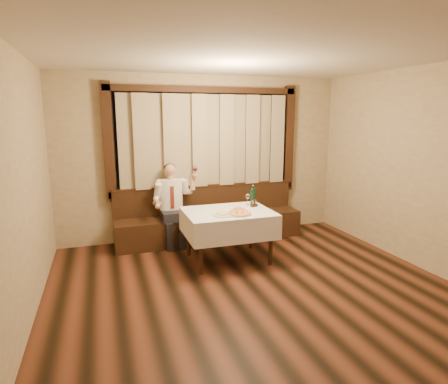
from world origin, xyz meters
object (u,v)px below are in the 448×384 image
object	(u,v)px
pizza	(239,213)
pasta_red	(239,208)
dining_table	(228,218)
banquette	(209,222)
seated_man	(172,198)
green_bottle	(253,197)
cruet_caddy	(254,204)
pasta_cream	(223,213)

from	to	relation	value
pizza	pasta_red	size ratio (longest dim) A/B	1.40
dining_table	pizza	bearing A→B (deg)	-71.35
banquette	pizza	size ratio (longest dim) A/B	9.16
seated_man	green_bottle	bearing A→B (deg)	-32.78
dining_table	pasta_red	distance (m)	0.21
pizza	cruet_caddy	size ratio (longest dim) A/B	2.91
banquette	pasta_cream	size ratio (longest dim) A/B	11.48
dining_table	seated_man	xyz separation A→B (m)	(-0.65, 0.94, 0.14)
banquette	pasta_cream	xyz separation A→B (m)	(-0.16, -1.24, 0.48)
pasta_red	green_bottle	world-z (taller)	green_bottle
pasta_red	green_bottle	xyz separation A→B (m)	(0.31, 0.23, 0.10)
pizza	banquette	bearing A→B (deg)	93.71
cruet_caddy	pasta_red	bearing A→B (deg)	-175.10
banquette	pasta_red	xyz separation A→B (m)	(0.16, -1.04, 0.48)
cruet_caddy	green_bottle	bearing A→B (deg)	60.70
banquette	cruet_caddy	distance (m)	1.12
pasta_cream	cruet_caddy	distance (m)	0.70
dining_table	pizza	world-z (taller)	pizza
pasta_red	cruet_caddy	size ratio (longest dim) A/B	2.07
green_bottle	pasta_red	bearing A→B (deg)	-143.83
pizza	green_bottle	xyz separation A→B (m)	(0.39, 0.45, 0.12)
pasta_cream	green_bottle	bearing A→B (deg)	34.08
green_bottle	banquette	bearing A→B (deg)	120.10
pasta_red	cruet_caddy	distance (m)	0.33
banquette	dining_table	xyz separation A→B (m)	(0.00, -1.02, 0.34)
pizza	green_bottle	distance (m)	0.61
seated_man	pasta_cream	bearing A→B (deg)	-66.62
pizza	pasta_red	xyz separation A→B (m)	(0.08, 0.22, 0.02)
pizza	pasta_cream	size ratio (longest dim) A/B	1.25
banquette	seated_man	xyz separation A→B (m)	(-0.65, -0.09, 0.48)
pizza	cruet_caddy	distance (m)	0.52
pasta_red	seated_man	size ratio (longest dim) A/B	0.18
banquette	seated_man	distance (m)	0.82
cruet_caddy	pizza	bearing A→B (deg)	-155.90
dining_table	pasta_cream	distance (m)	0.30
pizza	green_bottle	world-z (taller)	green_bottle
seated_man	pasta_red	bearing A→B (deg)	-49.64
banquette	dining_table	bearing A→B (deg)	-90.00
pizza	pasta_red	distance (m)	0.24
banquette	pizza	distance (m)	1.35
pizza	green_bottle	bearing A→B (deg)	49.34
pizza	dining_table	bearing A→B (deg)	108.65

